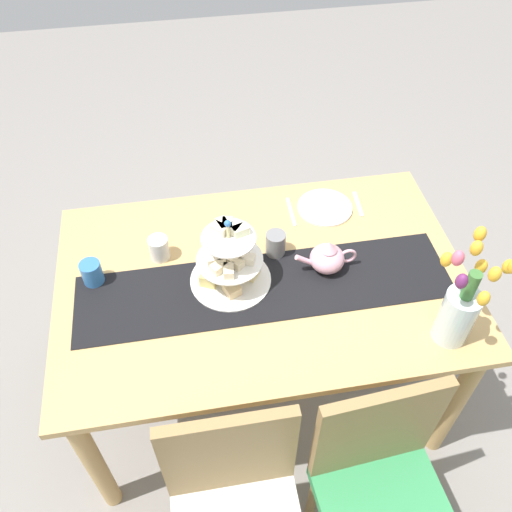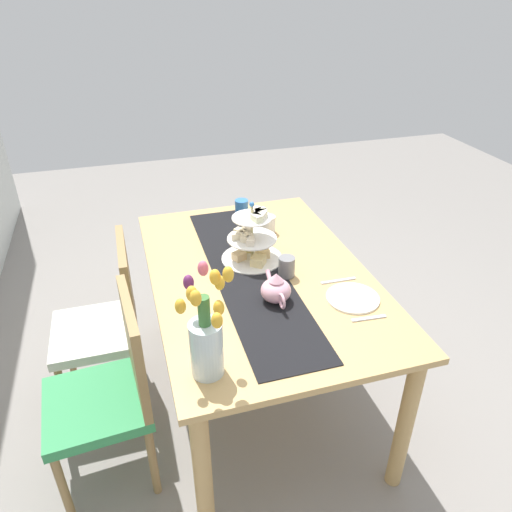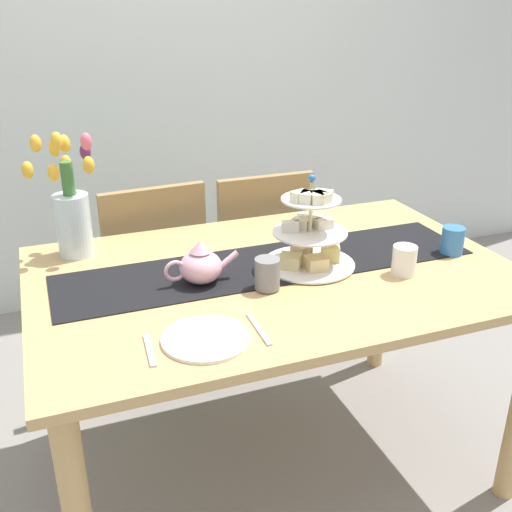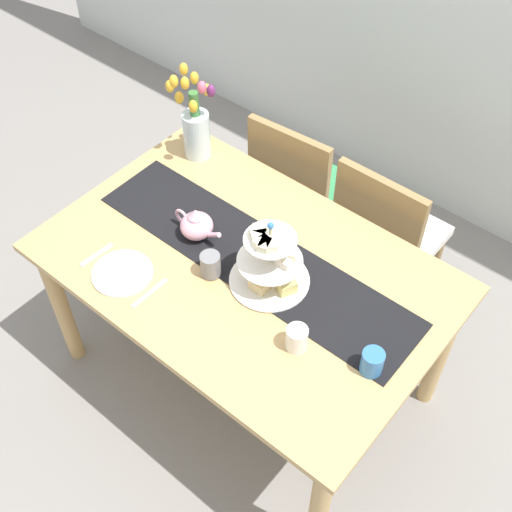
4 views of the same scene
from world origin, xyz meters
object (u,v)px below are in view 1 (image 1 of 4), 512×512
object	(u,v)px
tiered_cake_stand	(229,262)
mug_orange	(92,273)
chair_left	(382,486)
teapot	(327,258)
dining_table	(262,295)
fork_left	(358,204)
mug_white_text	(159,248)
tulip_vase	(461,306)
dinner_plate_left	(325,207)
mug_grey	(276,243)
knife_left	(291,212)

from	to	relation	value
tiered_cake_stand	mug_orange	world-z (taller)	tiered_cake_stand
chair_left	teapot	xyz separation A→B (m)	(0.03, -0.73, 0.34)
dining_table	tiered_cake_stand	bearing A→B (deg)	-0.30
dining_table	fork_left	distance (m)	0.58
dining_table	tiered_cake_stand	world-z (taller)	tiered_cake_stand
chair_left	mug_white_text	bearing A→B (deg)	-54.18
tulip_vase	fork_left	world-z (taller)	tulip_vase
chair_left	fork_left	size ratio (longest dim) A/B	6.07
tiered_cake_stand	mug_white_text	xyz separation A→B (m)	(0.25, -0.16, -0.05)
dinner_plate_left	mug_grey	size ratio (longest dim) A/B	2.42
dining_table	mug_grey	xyz separation A→B (m)	(-0.07, -0.11, 0.16)
dining_table	dinner_plate_left	distance (m)	0.47
tulip_vase	mug_orange	size ratio (longest dim) A/B	4.59
dining_table	dinner_plate_left	bearing A→B (deg)	-134.99
tiered_cake_stand	mug_white_text	distance (m)	0.30
tiered_cake_stand	knife_left	bearing A→B (deg)	-132.84
tiered_cake_stand	fork_left	size ratio (longest dim) A/B	2.03
mug_white_text	mug_orange	distance (m)	0.26
knife_left	mug_white_text	bearing A→B (deg)	16.21
knife_left	dining_table	bearing A→B (deg)	61.05
chair_left	tulip_vase	world-z (taller)	tulip_vase
chair_left	mug_grey	bearing A→B (deg)	-76.49
mug_white_text	mug_orange	world-z (taller)	same
dining_table	mug_orange	bearing A→B (deg)	-7.52
mug_white_text	fork_left	bearing A→B (deg)	-169.22
tulip_vase	mug_white_text	world-z (taller)	tulip_vase
dining_table	tulip_vase	size ratio (longest dim) A/B	3.51
teapot	mug_grey	bearing A→B (deg)	-32.51
knife_left	mug_orange	world-z (taller)	mug_orange
tulip_vase	teapot	bearing A→B (deg)	-47.21
fork_left	knife_left	bearing A→B (deg)	0.00
dinner_plate_left	mug_white_text	bearing A→B (deg)	12.95
chair_left	teapot	world-z (taller)	teapot
tiered_cake_stand	fork_left	distance (m)	0.68
dinner_plate_left	mug_grey	xyz separation A→B (m)	(0.25, 0.21, 0.05)
tiered_cake_stand	mug_grey	xyz separation A→B (m)	(-0.19, -0.11, -0.05)
dining_table	dinner_plate_left	size ratio (longest dim) A/B	6.65
chair_left	tiered_cake_stand	distance (m)	0.91
tulip_vase	mug_white_text	distance (m)	1.09
chair_left	knife_left	size ratio (longest dim) A/B	5.35
tiered_cake_stand	dinner_plate_left	world-z (taller)	tiered_cake_stand
dining_table	mug_orange	size ratio (longest dim) A/B	16.09
chair_left	tulip_vase	bearing A→B (deg)	-130.34
teapot	dinner_plate_left	xyz separation A→B (m)	(-0.08, -0.32, -0.05)
chair_left	mug_grey	xyz separation A→B (m)	(0.20, -0.84, 0.33)
tiered_cake_stand	teapot	xyz separation A→B (m)	(-0.37, 0.00, -0.04)
tiered_cake_stand	chair_left	bearing A→B (deg)	118.38
tulip_vase	mug_orange	distance (m)	1.28
teapot	mug_orange	size ratio (longest dim) A/B	2.51
fork_left	mug_grey	size ratio (longest dim) A/B	1.58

